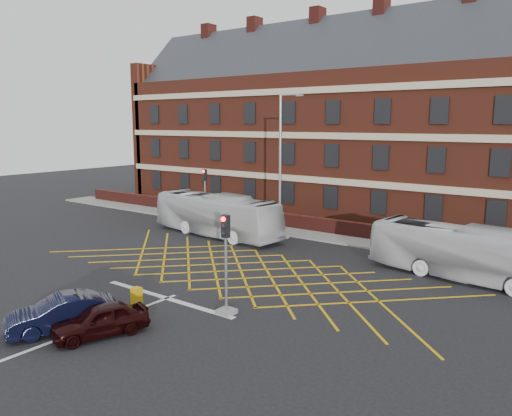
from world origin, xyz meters
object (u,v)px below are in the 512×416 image
Objects in this scene: bus_left at (216,215)px; car_maroon at (100,320)px; direction_signs at (186,201)px; traffic_light_near at (226,274)px; traffic_light_far at (205,200)px; street_lamp at (281,189)px; car_navy at (62,313)px; utility_cabinet at (137,298)px; bus_right at (467,253)px.

car_maroon is (7.72, -15.53, -0.89)m from bus_left.
direction_signs is (-14.67, 19.52, 0.76)m from car_maroon.
traffic_light_far is (-14.38, 14.44, 0.00)m from traffic_light_near.
bus_left is at bearing 137.11° from car_maroon.
street_lamp reaches higher than traffic_light_near.
traffic_light_near is (4.10, 5.10, 1.08)m from car_navy.
street_lamp reaches higher than bus_left.
direction_signs reaches higher than utility_cabinet.
traffic_light_far is 0.43× the size of street_lamp.
street_lamp is at bearing -10.30° from direction_signs.
bus_left reaches higher than car_maroon.
car_navy is 22.10m from traffic_light_far.
traffic_light_far reaches higher than direction_signs.
direction_signs is at bearing 169.70° from street_lamp.
bus_right is 2.37× the size of traffic_light_near.
direction_signs is at bearing 138.77° from traffic_light_near.
bus_right is 11.23× the size of utility_cabinet.
car_navy is 0.97× the size of traffic_light_far.
utility_cabinet is at bearing -81.00° from street_lamp.
car_maroon is at bearing -66.79° from utility_cabinet.
bus_left reaches higher than utility_cabinet.
direction_signs is (-11.16, 2.03, -2.10)m from street_lamp.
car_navy is 1.88× the size of direction_signs.
bus_right reaches higher than car_navy.
street_lamp is 15.24m from utility_cabinet.
utility_cabinet is at bearing 147.72° from bus_right.
bus_right is at bearing -9.47° from direction_signs.
bus_left is at bearing -155.00° from street_lamp.
traffic_light_near and traffic_light_far have the same top height.
bus_right is at bearing 57.96° from traffic_light_near.
bus_right is at bearing -9.17° from traffic_light_far.
street_lamp is at bearing 122.05° from car_maroon.
traffic_light_far is at bearing 139.80° from car_navy.
bus_left is 17.37m from car_maroon.
car_maroon is (1.63, 0.59, -0.07)m from car_navy.
bus_right is 2.80× the size of car_maroon.
bus_left is 2.99× the size of car_maroon.
bus_right reaches higher than direction_signs.
bus_right is 16.58m from utility_cabinet.
bus_right is 13.18m from street_lamp.
car_navy is (-10.99, -16.10, -0.73)m from bus_right.
traffic_light_near is 1.00× the size of traffic_light_far.
traffic_light_near is 22.79m from direction_signs.
bus_left is at bearing 132.72° from car_navy.
traffic_light_far is (-21.27, 3.43, 0.36)m from bus_right.
street_lamp is at bearing 88.48° from bus_right.
car_maroon is 22.41m from traffic_light_far.
bus_left is 5.41m from traffic_light_far.
bus_left is 8.02m from direction_signs.
traffic_light_far is at bearing -11.77° from direction_signs.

